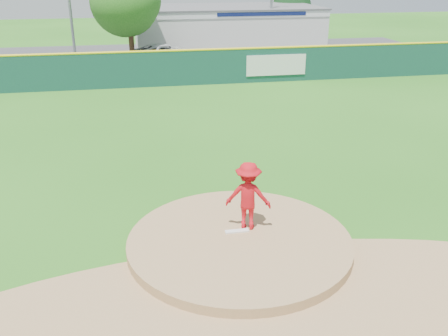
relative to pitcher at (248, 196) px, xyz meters
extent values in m
plane|color=#286B19|center=(-0.32, -0.49, -1.13)|extent=(120.00, 120.00, 0.00)
cylinder|color=#9E774C|center=(-0.32, -0.49, -1.13)|extent=(5.50, 5.50, 0.50)
cube|color=white|center=(-0.32, -0.19, -0.86)|extent=(0.60, 0.15, 0.04)
cylinder|color=#9E774C|center=(-0.32, -3.49, -1.13)|extent=(15.40, 15.40, 0.01)
cube|color=#38383A|center=(-0.32, 26.51, -1.12)|extent=(44.00, 16.00, 0.02)
imported|color=red|center=(0.00, 0.00, 0.00)|extent=(1.29, 1.00, 1.76)
imported|color=silver|center=(0.00, 24.87, -0.44)|extent=(5.25, 3.49, 1.34)
cube|color=silver|center=(5.68, 31.51, 0.47)|extent=(15.00, 8.00, 3.20)
cube|color=white|center=(5.68, 27.49, 1.87)|extent=(15.00, 0.06, 0.55)
cube|color=#0F194C|center=(7.68, 27.45, 1.87)|extent=(7.00, 0.03, 0.28)
cube|color=#59595B|center=(5.68, 31.51, 2.12)|extent=(15.20, 8.20, 0.12)
cube|color=white|center=(5.90, 17.43, -0.13)|extent=(3.60, 0.04, 1.20)
cube|color=#14423A|center=(-0.32, 17.51, -0.13)|extent=(40.00, 0.10, 2.00)
cylinder|color=yellow|center=(-0.32, 17.51, 0.87)|extent=(40.00, 0.14, 0.14)
cylinder|color=#382314|center=(-2.32, 24.51, 0.17)|extent=(0.36, 0.36, 2.60)
cylinder|color=#382314|center=(12.68, 35.51, -0.33)|extent=(0.40, 0.40, 1.60)
camera|label=1|loc=(-2.72, -10.90, 5.32)|focal=40.00mm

